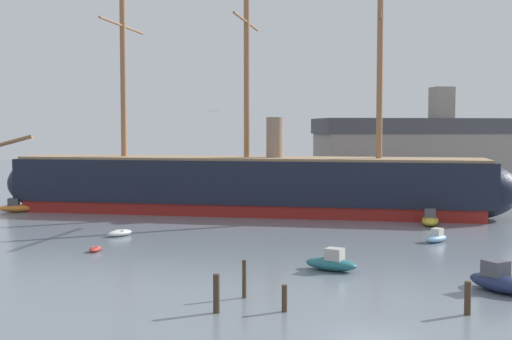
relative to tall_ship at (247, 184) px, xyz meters
The scene contains 17 objects.
ground_plane 49.78m from the tall_ship, 90.34° to the right, with size 400.00×400.00×0.00m, color slate.
tall_ship is the anchor object (origin of this frame).
motorboat_foreground_right 42.81m from the tall_ship, 75.37° to the right, with size 3.36×5.01×1.94m.
motorboat_near_centre 33.89m from the tall_ship, 86.86° to the right, with size 4.14×3.75×1.66m.
dinghy_mid_left 28.60m from the tall_ship, 124.12° to the right, with size 1.40×1.97×0.43m.
motorboat_mid_right 27.46m from the tall_ship, 58.06° to the right, with size 3.13×2.79×1.25m.
dinghy_alongside_bow 21.43m from the tall_ship, 132.72° to the right, with size 2.79×2.55×0.63m.
motorboat_alongside_stern 22.49m from the tall_ship, 35.75° to the right, with size 3.32×4.62×1.79m.
motorboat_far_left 28.91m from the tall_ship, 169.30° to the left, with size 4.14×1.82×1.72m.
motorboat_far_right 31.87m from the tall_ship, ahead, with size 3.52×3.21×1.42m.
motorboat_distant_centre 13.43m from the tall_ship, 92.47° to the left, with size 5.03×4.01×1.97m.
mooring_piling_nearest 44.30m from the tall_ship, 94.66° to the right, with size 0.32×0.32×1.54m, color #423323.
mooring_piling_left_pair 41.09m from the tall_ship, 97.64° to the right, with size 0.26×0.26×2.34m, color #423323.
mooring_piling_right_pair 44.45m from the tall_ship, 99.63° to the right, with size 0.38×0.38×2.21m, color #423323.
mooring_piling_midwater 46.66m from the tall_ship, 82.13° to the right, with size 0.37×0.37×1.88m, color #423323.
dockside_warehouse_right 39.64m from the tall_ship, 33.68° to the left, with size 40.09×13.75×16.99m.
seagull_in_flight 24.66m from the tall_ship, 104.55° to the right, with size 1.04×0.41×0.13m.
Camera 1 is at (-10.23, -31.19, 10.37)m, focal length 47.10 mm.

